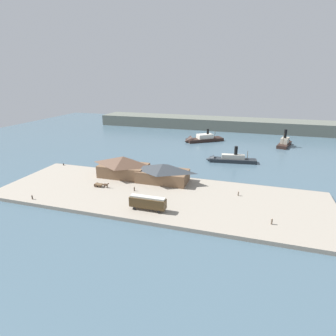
% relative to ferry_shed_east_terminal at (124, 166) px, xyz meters
% --- Properties ---
extents(ground_plane, '(320.00, 320.00, 0.00)m').
position_rel_ferry_shed_east_terminal_xyz_m(ground_plane, '(18.41, 9.67, -5.28)').
color(ground_plane, '#476070').
extents(quay_promenade, '(110.00, 36.00, 1.20)m').
position_rel_ferry_shed_east_terminal_xyz_m(quay_promenade, '(18.41, -12.33, -4.68)').
color(quay_promenade, '#9E9384').
rests_on(quay_promenade, ground).
extents(seawall_edge, '(110.00, 0.80, 1.00)m').
position_rel_ferry_shed_east_terminal_xyz_m(seawall_edge, '(18.41, 6.07, -4.78)').
color(seawall_edge, gray).
rests_on(seawall_edge, ground).
extents(ferry_shed_east_terminal, '(18.64, 10.86, 8.03)m').
position_rel_ferry_shed_east_terminal_xyz_m(ferry_shed_east_terminal, '(0.00, 0.00, 0.00)').
color(ferry_shed_east_terminal, brown).
rests_on(ferry_shed_east_terminal, quay_promenade).
extents(ferry_shed_customs_shed, '(18.99, 10.28, 6.86)m').
position_rel_ferry_shed_east_terminal_xyz_m(ferry_shed_customs_shed, '(16.37, -0.98, -0.60)').
color(ferry_shed_customs_shed, brown).
rests_on(ferry_shed_customs_shed, quay_promenade).
extents(street_tram, '(10.90, 2.75, 4.29)m').
position_rel_ferry_shed_east_terminal_xyz_m(street_tram, '(19.30, -23.88, -1.57)').
color(street_tram, '#4C381E').
rests_on(street_tram, quay_promenade).
extents(horse_cart, '(5.72, 1.69, 1.87)m').
position_rel_ferry_shed_east_terminal_xyz_m(horse_cart, '(-2.80, -12.61, -3.16)').
color(horse_cart, brown).
rests_on(horse_cart, quay_promenade).
extents(pedestrian_near_west_shed, '(0.39, 0.39, 1.58)m').
position_rel_ferry_shed_east_terminal_xyz_m(pedestrian_near_west_shed, '(9.85, -12.30, -3.36)').
color(pedestrian_near_west_shed, '#4C3D33').
rests_on(pedestrian_near_west_shed, quay_promenade).
extents(pedestrian_at_waters_edge, '(0.37, 0.37, 1.51)m').
position_rel_ferry_shed_east_terminal_xyz_m(pedestrian_at_waters_edge, '(-18.63, -27.99, -3.39)').
color(pedestrian_at_waters_edge, '#4C3D33').
rests_on(pedestrian_at_waters_edge, quay_promenade).
extents(pedestrian_near_cart, '(0.43, 0.43, 1.75)m').
position_rel_ferry_shed_east_terminal_xyz_m(pedestrian_near_cart, '(53.67, -21.86, -3.29)').
color(pedestrian_near_cart, '#6B5B4C').
rests_on(pedestrian_near_cart, quay_promenade).
extents(pedestrian_walking_east, '(0.39, 0.39, 1.57)m').
position_rel_ferry_shed_east_terminal_xyz_m(pedestrian_walking_east, '(44.11, -5.75, -3.37)').
color(pedestrian_walking_east, '#6B5B4C').
rests_on(pedestrian_walking_east, quay_promenade).
extents(mooring_post_west, '(0.44, 0.44, 0.90)m').
position_rel_ferry_shed_east_terminal_xyz_m(mooring_post_west, '(-31.41, 4.38, -3.63)').
color(mooring_post_west, black).
rests_on(mooring_post_west, quay_promenade).
extents(mooring_post_center_west, '(0.44, 0.44, 0.90)m').
position_rel_ferry_shed_east_terminal_xyz_m(mooring_post_center_west, '(-13.66, 4.29, -3.63)').
color(mooring_post_center_west, black).
rests_on(mooring_post_center_west, quay_promenade).
extents(ferry_approaching_west, '(9.68, 18.46, 11.44)m').
position_rel_ferry_shed_east_terminal_xyz_m(ferry_approaching_west, '(65.75, 76.43, -3.45)').
color(ferry_approaching_west, black).
rests_on(ferry_approaching_west, ground).
extents(ferry_moored_west, '(23.87, 7.63, 9.05)m').
position_rel_ferry_shed_east_terminal_xyz_m(ferry_moored_west, '(36.82, 34.75, -3.95)').
color(ferry_moored_west, '#23282D').
rests_on(ferry_moored_west, ground).
extents(ferry_approaching_east, '(24.15, 19.68, 9.76)m').
position_rel_ferry_shed_east_terminal_xyz_m(ferry_approaching_east, '(16.71, 72.44, -3.81)').
color(ferry_approaching_east, black).
rests_on(ferry_approaching_east, ground).
extents(far_headland, '(180.00, 24.00, 8.00)m').
position_rel_ferry_shed_east_terminal_xyz_m(far_headland, '(18.41, 119.67, -1.28)').
color(far_headland, '#60665B').
rests_on(far_headland, ground).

